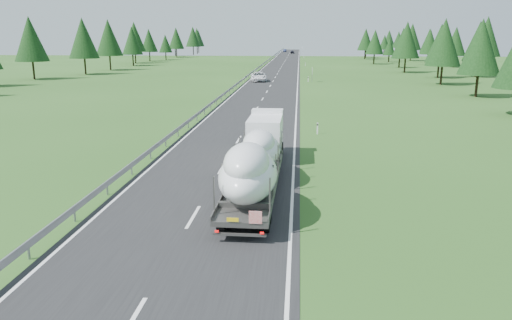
# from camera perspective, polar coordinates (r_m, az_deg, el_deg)

# --- Properties ---
(road_surface) EXTENTS (10.00, 400.00, 0.02)m
(road_surface) POSITION_cam_1_polar(r_m,az_deg,el_deg) (113.15, 2.47, 9.83)
(road_surface) COLOR black
(road_surface) RESTS_ON ground
(guardrail) EXTENTS (0.10, 400.00, 0.76)m
(guardrail) POSITION_cam_1_polar(r_m,az_deg,el_deg) (113.40, -0.25, 10.15)
(guardrail) COLOR slate
(guardrail) RESTS_ON ground
(marker_posts) EXTENTS (0.13, 350.08, 1.00)m
(marker_posts) POSITION_cam_1_polar(r_m,az_deg,el_deg) (167.93, 5.57, 11.33)
(marker_posts) COLOR silver
(marker_posts) RESTS_ON ground
(highway_sign) EXTENTS (0.08, 0.90, 2.60)m
(highway_sign) POSITION_cam_1_polar(r_m,az_deg,el_deg) (93.00, 6.44, 9.95)
(highway_sign) COLOR slate
(highway_sign) RESTS_ON ground
(tree_line_right) EXTENTS (27.34, 274.27, 12.59)m
(tree_line_right) POSITION_cam_1_polar(r_m,az_deg,el_deg) (109.91, 23.69, 12.21)
(tree_line_right) COLOR black
(tree_line_right) RESTS_ON ground
(tree_line_left) EXTENTS (13.78, 273.97, 12.45)m
(tree_line_left) POSITION_cam_1_polar(r_m,az_deg,el_deg) (127.48, -18.03, 12.93)
(tree_line_left) COLOR black
(tree_line_left) RESTS_ON ground
(boat_truck) EXTENTS (2.76, 17.10, 3.65)m
(boat_truck) POSITION_cam_1_polar(r_m,az_deg,el_deg) (27.35, 0.09, 0.53)
(boat_truck) COLOR white
(boat_truck) RESTS_ON ground
(distant_van) EXTENTS (3.49, 6.46, 1.72)m
(distant_van) POSITION_cam_1_polar(r_m,az_deg,el_deg) (94.03, 0.31, 9.51)
(distant_van) COLOR white
(distant_van) RESTS_ON ground
(distant_car_dark) EXTENTS (2.02, 4.48, 1.49)m
(distant_car_dark) POSITION_cam_1_polar(r_m,az_deg,el_deg) (242.81, 4.16, 12.22)
(distant_car_dark) COLOR black
(distant_car_dark) RESTS_ON ground
(distant_car_blue) EXTENTS (1.68, 4.32, 1.40)m
(distant_car_blue) POSITION_cam_1_polar(r_m,az_deg,el_deg) (266.70, 3.32, 12.39)
(distant_car_blue) COLOR #161E3E
(distant_car_blue) RESTS_ON ground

